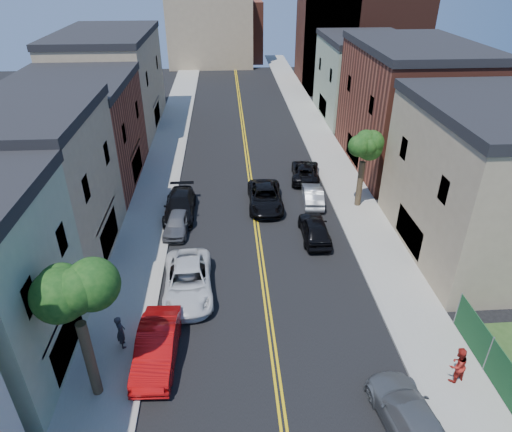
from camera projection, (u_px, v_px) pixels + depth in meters
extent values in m
cube|color=gray|center=(163.00, 160.00, 42.14)|extent=(3.20, 100.00, 0.15)
cube|color=gray|center=(330.00, 155.00, 43.09)|extent=(3.20, 100.00, 0.15)
cube|color=gray|center=(182.00, 159.00, 42.25)|extent=(0.30, 100.00, 0.15)
cube|color=gray|center=(312.00, 156.00, 42.98)|extent=(0.30, 100.00, 0.15)
cube|color=#998466|center=(24.00, 193.00, 26.61)|extent=(9.00, 10.00, 9.00)
cube|color=brown|center=(77.00, 136.00, 36.36)|extent=(9.00, 12.00, 8.00)
cube|color=#998466|center=(111.00, 84.00, 48.07)|extent=(9.00, 16.00, 9.50)
cube|color=#998466|center=(489.00, 186.00, 27.42)|extent=(9.00, 12.00, 9.00)
cube|color=brown|center=(408.00, 110.00, 39.26)|extent=(9.00, 14.00, 10.00)
cube|color=gray|center=(363.00, 80.00, 51.72)|extent=(9.00, 12.00, 8.50)
cube|color=#4C2319|center=(358.00, 41.00, 64.87)|extent=(16.00, 14.00, 12.00)
cube|color=#4C2319|center=(333.00, 6.00, 58.61)|extent=(6.00, 6.00, 22.00)
cube|color=#998466|center=(210.00, 29.00, 75.67)|extent=(14.00, 8.00, 12.00)
cube|color=brown|center=(233.00, 32.00, 79.86)|extent=(10.00, 8.00, 10.00)
cylinder|color=#36261B|center=(90.00, 359.00, 18.67)|extent=(0.44, 0.44, 3.96)
sphere|color=#0F360E|center=(68.00, 276.00, 16.50)|extent=(5.20, 5.20, 5.20)
sphere|color=#0F360E|center=(74.00, 259.00, 15.67)|extent=(3.90, 3.90, 3.90)
sphere|color=#0F360E|center=(61.00, 279.00, 17.18)|extent=(3.64, 3.64, 3.64)
cylinder|color=#36261B|center=(360.00, 184.00, 33.54)|extent=(0.44, 0.44, 3.52)
sphere|color=#0F360E|center=(366.00, 136.00, 31.66)|extent=(4.40, 4.40, 4.40)
sphere|color=#0F360E|center=(375.00, 125.00, 30.96)|extent=(3.30, 3.30, 3.30)
sphere|color=#0F360E|center=(357.00, 140.00, 32.24)|extent=(3.08, 3.08, 3.08)
imported|color=red|center=(157.00, 346.00, 21.01)|extent=(1.93, 5.07, 1.65)
imported|color=silver|center=(188.00, 281.00, 25.27)|extent=(2.99, 5.94, 1.61)
imported|color=#505257|center=(177.00, 223.00, 31.03)|extent=(1.98, 4.10, 1.35)
imported|color=black|center=(180.00, 206.00, 32.96)|extent=(2.22, 5.34, 1.54)
imported|color=#575A5E|center=(411.00, 418.00, 17.83)|extent=(2.78, 5.38, 1.49)
imported|color=black|center=(315.00, 229.00, 30.20)|extent=(1.84, 4.50, 1.53)
imported|color=#A2A5AA|center=(313.00, 195.00, 34.62)|extent=(1.74, 4.18, 1.35)
imported|color=black|center=(305.00, 171.00, 38.42)|extent=(2.95, 5.25, 1.39)
imported|color=black|center=(265.00, 197.00, 34.14)|extent=(2.62, 5.51, 1.52)
imported|color=#23232A|center=(121.00, 332.00, 21.51)|extent=(0.66, 0.78, 1.81)
imported|color=#A62119|center=(457.00, 365.00, 19.74)|extent=(1.08, 0.96, 1.86)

